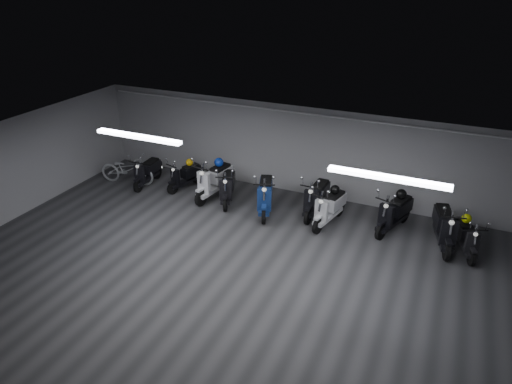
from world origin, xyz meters
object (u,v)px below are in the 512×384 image
at_px(scooter_8, 446,221).
at_px(helmet_1, 467,218).
at_px(scooter_2, 214,175).
at_px(scooter_9, 467,232).
at_px(helmet_4, 189,162).
at_px(scooter_6, 330,203).
at_px(scooter_7, 395,208).
at_px(helmet_0, 401,194).
at_px(scooter_0, 147,168).
at_px(scooter_5, 317,192).
at_px(bicycle, 127,166).
at_px(scooter_3, 227,182).
at_px(helmet_3, 335,190).
at_px(scooter_4, 265,190).
at_px(scooter_1, 185,172).
at_px(helmet_2, 219,162).

height_order(scooter_8, helmet_1, scooter_8).
distance_m(scooter_2, scooter_9, 7.21).
bearing_deg(scooter_8, helmet_4, 163.74).
relative_size(helmet_1, helmet_4, 1.06).
bearing_deg(scooter_6, scooter_7, 25.39).
distance_m(scooter_2, scooter_8, 6.67).
height_order(scooter_7, helmet_0, scooter_7).
bearing_deg(scooter_0, scooter_5, 0.26).
bearing_deg(bicycle, scooter_9, -99.41).
height_order(scooter_2, scooter_3, scooter_2).
bearing_deg(scooter_2, scooter_3, -4.70).
bearing_deg(helmet_1, helmet_4, 177.46).
bearing_deg(helmet_3, scooter_4, -170.80).
xyz_separation_m(scooter_9, helmet_4, (-8.29, 0.57, 0.25)).
height_order(scooter_1, helmet_2, helmet_2).
height_order(scooter_7, bicycle, scooter_7).
bearing_deg(helmet_0, scooter_3, -173.80).
bearing_deg(bicycle, helmet_1, -98.24).
xyz_separation_m(scooter_1, helmet_3, (4.92, -0.11, 0.38)).
distance_m(scooter_4, scooter_6, 1.89).
height_order(scooter_0, helmet_2, scooter_0).
xyz_separation_m(scooter_6, helmet_2, (-3.67, 0.48, 0.39)).
distance_m(scooter_6, helmet_1, 3.44).
relative_size(scooter_3, bicycle, 0.97).
distance_m(helmet_0, helmet_3, 1.75).
relative_size(scooter_5, scooter_7, 1.00).
bearing_deg(scooter_4, helmet_2, 143.33).
bearing_deg(scooter_0, scooter_6, -3.89).
bearing_deg(scooter_8, helmet_1, -3.36).
bearing_deg(helmet_0, helmet_3, -167.67).
relative_size(scooter_4, helmet_0, 6.93).
xyz_separation_m(scooter_4, scooter_6, (1.89, 0.07, -0.06)).
distance_m(bicycle, helmet_1, 10.26).
distance_m(scooter_4, scooter_7, 3.60).
distance_m(helmet_2, helmet_4, 1.15).
distance_m(scooter_9, bicycle, 10.33).
bearing_deg(scooter_3, scooter_5, -13.09).
bearing_deg(scooter_1, bicycle, -151.38).
relative_size(scooter_0, scooter_1, 1.05).
bearing_deg(scooter_1, helmet_4, 90.00).
xyz_separation_m(scooter_2, scooter_7, (5.39, 0.17, -0.05)).
height_order(scooter_4, helmet_4, scooter_4).
relative_size(scooter_0, scooter_7, 0.89).
xyz_separation_m(scooter_1, helmet_2, (1.19, 0.12, 0.48)).
bearing_deg(scooter_3, helmet_3, -17.28).
distance_m(scooter_6, helmet_2, 3.72).
xyz_separation_m(scooter_5, helmet_1, (3.93, -0.22, 0.16)).
relative_size(scooter_3, helmet_3, 6.69).
relative_size(scooter_1, scooter_6, 0.88).
xyz_separation_m(scooter_0, scooter_7, (7.82, 0.29, 0.08)).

